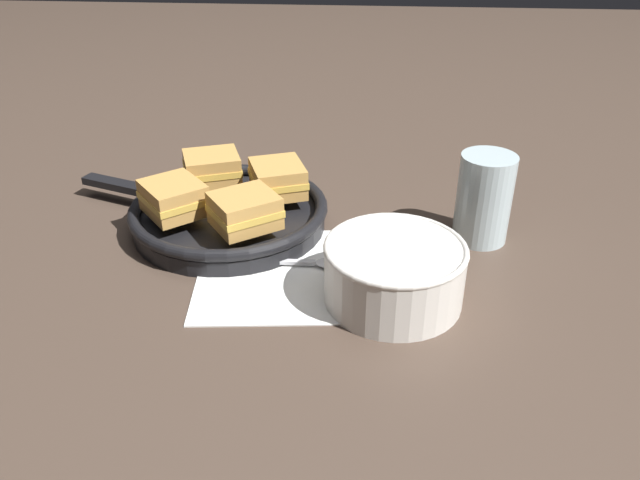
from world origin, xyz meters
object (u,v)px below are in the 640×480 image
at_px(skillet, 228,214).
at_px(drinking_glass, 484,198).
at_px(sandwich_near_right, 278,178).
at_px(soup_bowl, 394,270).
at_px(sandwich_near_left, 245,211).
at_px(sandwich_far_right, 174,198).
at_px(sandwich_far_left, 212,168).
at_px(spoon, 318,263).

bearing_deg(skillet, drinking_glass, -0.68).
bearing_deg(sandwich_near_right, soup_bowl, -50.39).
distance_m(soup_bowl, sandwich_near_right, 0.27).
bearing_deg(sandwich_near_left, soup_bowl, -26.33).
xyz_separation_m(skillet, sandwich_far_right, (-0.07, -0.04, 0.04)).
bearing_deg(sandwich_far_left, sandwich_near_right, -15.54).
bearing_deg(soup_bowl, spoon, 146.59).
xyz_separation_m(skillet, drinking_glass, (0.37, -0.00, 0.04)).
xyz_separation_m(sandwich_near_left, drinking_glass, (0.33, 0.07, -0.00)).
height_order(soup_bowl, skillet, soup_bowl).
xyz_separation_m(spoon, sandwich_far_right, (-0.21, 0.06, 0.06)).
distance_m(skillet, sandwich_far_right, 0.09).
height_order(sandwich_near_left, sandwich_far_left, same).
xyz_separation_m(spoon, drinking_glass, (0.23, 0.10, 0.06)).
bearing_deg(soup_bowl, drinking_glass, 52.15).
relative_size(skillet, sandwich_far_right, 3.56).
height_order(skillet, sandwich_far_left, sandwich_far_left).
bearing_deg(sandwich_near_left, sandwich_far_right, 164.46).
distance_m(sandwich_near_left, sandwich_near_right, 0.11).
relative_size(spoon, skillet, 0.37).
bearing_deg(sandwich_far_left, sandwich_far_right, -105.54).
distance_m(sandwich_far_right, drinking_glass, 0.44).
xyz_separation_m(spoon, skillet, (-0.14, 0.10, 0.01)).
bearing_deg(spoon, sandwich_near_right, 115.14).
distance_m(sandwich_near_right, drinking_glass, 0.30).
xyz_separation_m(spoon, sandwich_near_right, (-0.07, 0.14, 0.06)).
relative_size(sandwich_near_left, sandwich_far_right, 0.99).
distance_m(sandwich_near_left, sandwich_far_right, 0.11).
relative_size(sandwich_far_right, drinking_glass, 0.88).
height_order(skillet, drinking_glass, drinking_glass).
bearing_deg(sandwich_far_right, sandwich_near_right, 29.46).
xyz_separation_m(skillet, sandwich_far_left, (-0.04, 0.07, 0.04)).
bearing_deg(skillet, sandwich_near_right, 28.32).
distance_m(spoon, sandwich_near_left, 0.12).
height_order(spoon, sandwich_near_left, sandwich_near_left).
relative_size(sandwich_far_left, drinking_glass, 0.82).
height_order(skillet, sandwich_near_right, sandwich_near_right).
xyz_separation_m(skillet, sandwich_near_left, (0.04, -0.07, 0.04)).
distance_m(skillet, sandwich_far_left, 0.09).
distance_m(skillet, drinking_glass, 0.38).
relative_size(spoon, sandwich_near_left, 1.34).
bearing_deg(soup_bowl, skillet, 145.09).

